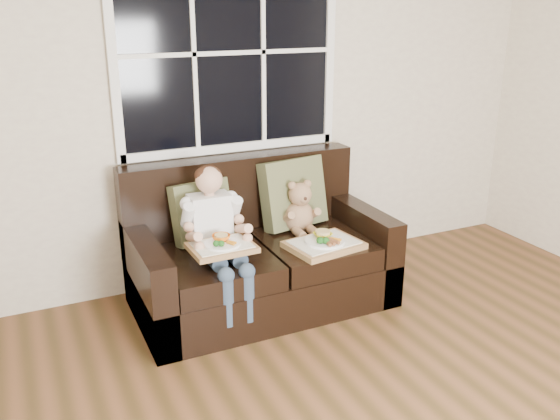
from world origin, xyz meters
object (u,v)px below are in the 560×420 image
loveseat (258,259)px  child (215,226)px  tray_left (222,246)px  teddy_bear (300,210)px  tray_right (324,244)px

loveseat → child: (-0.34, -0.12, 0.33)m
child → tray_left: size_ratio=2.17×
child → teddy_bear: (0.67, 0.15, -0.04)m
child → teddy_bear: size_ratio=2.25×
child → teddy_bear: 0.69m
child → tray_right: (0.68, -0.20, -0.16)m
loveseat → tray_left: size_ratio=4.28×
loveseat → child: size_ratio=1.97×
loveseat → tray_right: 0.49m
loveseat → tray_right: loveseat is taller
child → tray_left: 0.17m
child → tray_right: bearing=-16.3°
child → tray_left: bearing=-95.9°
teddy_bear → tray_right: 0.37m
tray_left → tray_right: 0.70m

